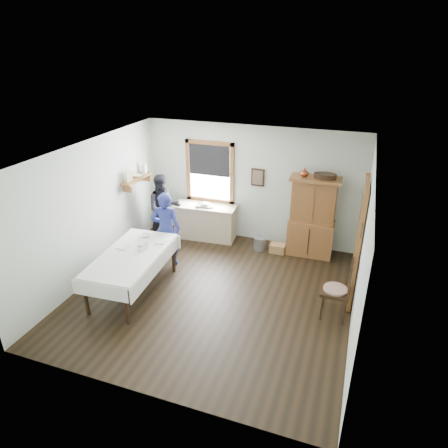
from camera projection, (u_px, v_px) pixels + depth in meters
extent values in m
cube|color=black|center=(213.00, 294.00, 7.54)|extent=(5.00, 5.00, 0.01)
cube|color=silver|center=(211.00, 154.00, 6.40)|extent=(5.00, 5.00, 0.01)
cube|color=silver|center=(251.00, 185.00, 9.10)|extent=(5.00, 0.01, 2.70)
cube|color=silver|center=(139.00, 314.00, 4.83)|extent=(5.00, 0.01, 2.70)
cube|color=silver|center=(92.00, 211.00, 7.72)|extent=(0.01, 5.00, 2.70)
cube|color=silver|center=(362.00, 253.00, 6.21)|extent=(0.01, 5.00, 2.70)
cube|color=white|center=(210.00, 172.00, 9.31)|extent=(1.00, 0.02, 1.30)
cube|color=brown|center=(209.00, 143.00, 8.99)|extent=(1.18, 0.06, 0.09)
cube|color=brown|center=(210.00, 200.00, 9.58)|extent=(1.18, 0.06, 0.09)
cube|color=brown|center=(188.00, 170.00, 9.45)|extent=(0.09, 0.06, 1.48)
cube|color=brown|center=(232.00, 175.00, 9.12)|extent=(0.09, 0.06, 1.48)
cube|color=black|center=(209.00, 160.00, 9.15)|extent=(0.98, 0.03, 0.72)
cube|color=#4F4038|center=(359.00, 245.00, 7.08)|extent=(0.03, 0.90, 2.10)
cube|color=brown|center=(356.00, 259.00, 6.65)|extent=(0.08, 0.12, 2.10)
cube|color=brown|center=(359.00, 233.00, 7.52)|extent=(0.08, 0.12, 2.10)
cube|color=brown|center=(367.00, 186.00, 6.62)|extent=(0.08, 1.14, 0.12)
cube|color=brown|center=(137.00, 178.00, 8.88)|extent=(0.24, 1.00, 0.04)
cube|color=brown|center=(128.00, 188.00, 8.58)|extent=(0.22, 0.03, 0.18)
cube|color=brown|center=(146.00, 177.00, 9.26)|extent=(0.22, 0.03, 0.18)
cube|color=tan|center=(129.00, 177.00, 8.57)|extent=(0.03, 0.22, 0.24)
cylinder|color=white|center=(144.00, 168.00, 9.12)|extent=(0.12, 0.12, 0.22)
cube|color=black|center=(258.00, 177.00, 8.94)|extent=(0.30, 0.04, 0.40)
torus|color=black|center=(363.00, 223.00, 6.33)|extent=(0.01, 0.27, 0.27)
cube|color=tan|center=(205.00, 222.00, 9.50)|extent=(1.49, 0.66, 0.83)
cube|color=brown|center=(312.00, 217.00, 8.57)|extent=(1.06, 0.53, 1.78)
cube|color=white|center=(133.00, 273.00, 7.46)|extent=(1.18, 2.08, 0.81)
cube|color=black|center=(336.00, 289.00, 6.72)|extent=(0.53, 0.53, 1.11)
cube|color=gray|center=(260.00, 243.00, 9.06)|extent=(0.37, 0.37, 0.31)
cube|color=#9B6F46|center=(277.00, 248.00, 8.96)|extent=(0.35, 0.25, 0.20)
imported|color=navy|center=(166.00, 232.00, 8.25)|extent=(0.63, 0.52, 1.50)
imported|color=black|center=(164.00, 211.00, 9.25)|extent=(0.92, 0.89, 1.50)
imported|color=white|center=(140.00, 249.00, 7.37)|extent=(0.15, 0.15, 0.10)
imported|color=white|center=(146.00, 246.00, 7.47)|extent=(0.14, 0.14, 0.10)
imported|color=white|center=(146.00, 235.00, 7.92)|extent=(0.23, 0.23, 0.05)
imported|color=brown|center=(204.00, 207.00, 9.24)|extent=(0.28, 0.29, 0.02)
imported|color=white|center=(199.00, 205.00, 9.25)|extent=(0.22, 0.22, 0.07)
imported|color=white|center=(138.00, 176.00, 8.90)|extent=(0.22, 0.22, 0.05)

